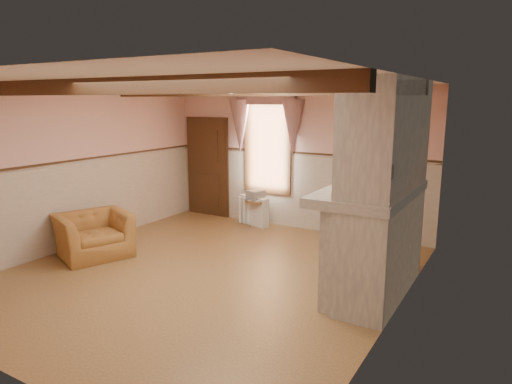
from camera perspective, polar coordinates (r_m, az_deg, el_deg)
The scene contains 25 objects.
floor at distance 6.94m, azimuth -6.36°, elevation -10.09°, with size 5.50×6.00×0.01m, color brown.
ceiling at distance 6.47m, azimuth -6.92°, elevation 13.66°, with size 5.50×6.00×0.01m, color silver.
wall_back at distance 9.11m, azimuth 4.86°, elevation 4.20°, with size 5.50×0.02×2.80m, color #DDA499.
wall_left at distance 8.50m, azimuth -21.61°, elevation 2.92°, with size 0.02×6.00×2.80m, color #DDA499.
wall_right at distance 5.39m, azimuth 17.37°, elevation -1.29°, with size 0.02×6.00×2.80m, color #DDA499.
wainscot at distance 6.71m, azimuth -6.50°, elevation -4.12°, with size 5.50×6.00×1.50m, color beige, non-canonical shape.
chair_rail at distance 6.55m, azimuth -6.65°, elevation 2.22°, with size 5.50×6.00×0.08m, color black, non-canonical shape.
firebox at distance 6.40m, azimuth 11.54°, elevation -7.85°, with size 0.20×0.95×0.90m, color black.
armchair at distance 8.00m, azimuth -19.60°, elevation -5.07°, with size 1.10×0.96×0.72m, color #9E662D.
side_table at distance 9.31m, azimuth 0.07°, elevation -2.65°, with size 0.47×0.47×0.55m, color brown.
book_stack at distance 9.22m, azimuth -0.05°, elevation -0.39°, with size 0.26×0.32×0.20m, color #B7AD8C.
radiator at distance 9.40m, azimuth -0.23°, elevation -2.35°, with size 0.70×0.18×0.60m, color silver.
bowl at distance 5.90m, azimuth 13.58°, elevation 0.58°, with size 0.34×0.34×0.08m, color brown.
mantel_clock at distance 6.83m, azimuth 16.07°, elevation 2.40°, with size 0.14×0.24×0.20m, color black.
oil_lamp at distance 6.69m, azimuth 15.79°, elevation 2.59°, with size 0.11×0.11×0.28m, color #B48D32.
candle_red at distance 5.46m, azimuth 12.17°, elevation 0.20°, with size 0.06×0.06×0.16m, color maroon.
jar_yellow at distance 5.89m, azimuth 13.58°, elevation 0.76°, with size 0.06×0.06×0.12m, color yellow.
fireplace at distance 6.04m, azimuth 15.71°, elevation 0.13°, with size 0.85×2.00×2.80m, color gray.
mantel at distance 6.09m, azimuth 14.06°, elevation -0.07°, with size 1.05×2.05×0.12m, color gray.
overmantel_mirror at distance 6.06m, azimuth 12.66°, elevation 5.77°, with size 0.06×1.44×1.04m, color silver.
door at distance 10.18m, azimuth -6.03°, elevation 2.96°, with size 1.10×0.10×2.10m, color black.
window at distance 9.33m, azimuth 1.47°, elevation 5.96°, with size 1.06×0.08×2.02m, color white.
window_drapes at distance 9.21m, azimuth 1.21°, elevation 9.63°, with size 1.30×0.14×1.40m, color gray.
ceiling_beam_front at distance 5.56m, azimuth -14.62°, elevation 12.73°, with size 5.50×0.18×0.20m, color black.
ceiling_beam_back at distance 7.45m, azimuth -1.16°, elevation 12.67°, with size 5.50×0.18×0.20m, color black.
Camera 1 is at (3.92, -5.14, 2.54)m, focal length 32.00 mm.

